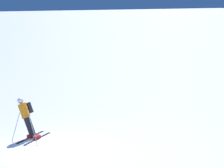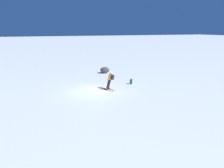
{
  "view_description": "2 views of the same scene",
  "coord_description": "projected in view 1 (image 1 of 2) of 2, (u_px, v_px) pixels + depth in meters",
  "views": [
    {
      "loc": [
        12.75,
        -3.75,
        5.5
      ],
      "look_at": [
        -2.59,
        4.23,
        1.52
      ],
      "focal_mm": 60.0,
      "sensor_mm": 36.0,
      "label": 1
    },
    {
      "loc": [
        5.35,
        18.25,
        5.48
      ],
      "look_at": [
        -0.68,
        2.72,
        1.24
      ],
      "focal_mm": 35.0,
      "sensor_mm": 36.0,
      "label": 2
    }
  ],
  "objects": [
    {
      "name": "skier",
      "position": [
        26.0,
        115.0,
        15.04
      ],
      "size": [
        1.58,
        1.61,
        1.66
      ],
      "rotation": [
        0.0,
        0.0,
        0.6
      ],
      "color": "black",
      "rests_on": "ground"
    },
    {
      "name": "ground_plane",
      "position": [
        44.0,
        149.0,
        13.94
      ],
      "size": [
        300.0,
        300.0,
        0.0
      ],
      "primitive_type": "plane",
      "color": "white"
    }
  ]
}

